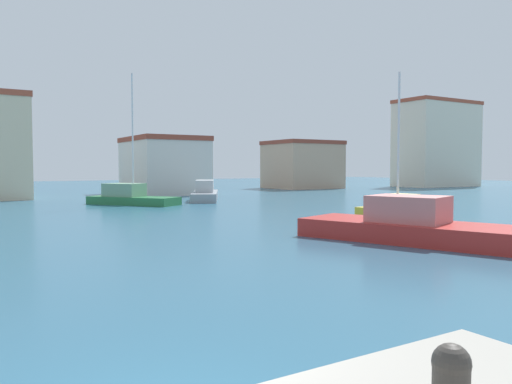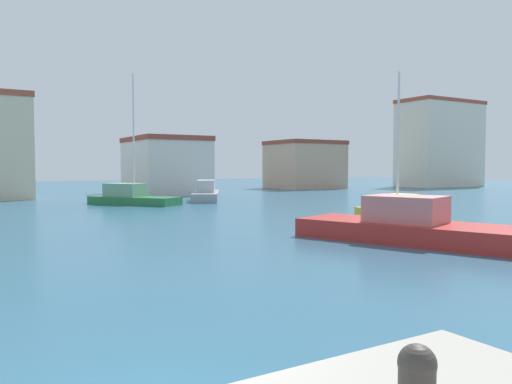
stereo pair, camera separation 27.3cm
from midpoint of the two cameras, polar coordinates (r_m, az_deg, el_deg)
name	(u,v)px [view 2 (the right image)]	position (r m, az deg, el deg)	size (l,w,h in m)	color
water	(275,214)	(30.08, 2.43, -2.52)	(160.00, 160.00, 0.00)	#285670
mooring_bollard	(417,381)	(3.93, 19.88, -19.57)	(0.27, 0.27, 0.55)	#38332D
sailboat_green_distant_north	(131,196)	(38.76, -13.84, -0.48)	(5.96, 7.07, 9.77)	#28703D
motorboat_red_far_right	(409,227)	(19.95, 17.41, -3.78)	(5.72, 9.01, 1.74)	#B22823
sailboat_yellow_center_channel	(398,210)	(27.73, 16.20, -2.00)	(2.24, 4.75, 7.85)	gold
motorboat_grey_mid_harbor	(206,193)	(42.69, -5.52, -0.15)	(5.62, 8.13, 1.72)	gray
waterfront_apartments	(166,165)	(53.20, -10.11, 3.00)	(6.98, 9.44, 5.92)	beige
warehouse_block	(305,165)	(66.46, 5.68, 3.14)	(8.62, 7.72, 6.23)	tan
yacht_club	(440,144)	(76.89, 20.31, 5.19)	(12.44, 6.31, 12.28)	beige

